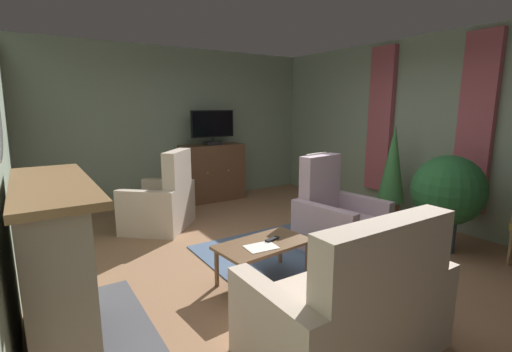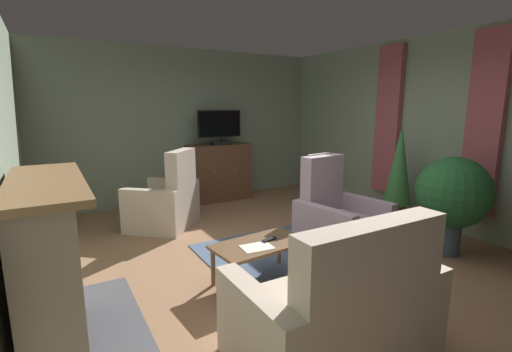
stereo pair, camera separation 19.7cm
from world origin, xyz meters
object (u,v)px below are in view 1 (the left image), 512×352
object	(u,v)px
tv_cabinet	(213,174)
sofa_floral	(350,309)
potted_plant_leafy_by_curtain	(392,169)
tv_remote	(272,239)
armchair_facing_sofa	(162,204)
armchair_by_fireplace	(337,221)
potted_plant_tall_palm_by_window	(448,192)
folded_newspaper	(261,247)
coffee_table	(263,248)
fireplace	(59,274)
television	(213,126)

from	to	relation	value
tv_cabinet	sofa_floral	xyz separation A→B (m)	(-1.11, -4.43, -0.16)
tv_cabinet	potted_plant_leafy_by_curtain	distance (m)	3.16
tv_cabinet	tv_remote	distance (m)	3.32
armchair_facing_sofa	sofa_floral	bearing A→B (deg)	-86.19
tv_remote	armchair_by_fireplace	distance (m)	1.20
sofa_floral	potted_plant_tall_palm_by_window	size ratio (longest dim) A/B	1.19
tv_remote	folded_newspaper	size ratio (longest dim) A/B	0.57
folded_newspaper	sofa_floral	xyz separation A→B (m)	(-0.01, -1.14, -0.07)
coffee_table	folded_newspaper	xyz separation A→B (m)	(-0.08, -0.09, 0.05)
folded_newspaper	coffee_table	bearing A→B (deg)	51.03
folded_newspaper	sofa_floral	bearing A→B (deg)	-85.56
tv_cabinet	fireplace	bearing A→B (deg)	-130.46
coffee_table	fireplace	bearing A→B (deg)	-177.49
potted_plant_leafy_by_curtain	folded_newspaper	bearing A→B (deg)	-167.03
fireplace	tv_remote	world-z (taller)	fireplace
coffee_table	tv_remote	xyz separation A→B (m)	(0.11, 0.01, 0.06)
armchair_by_fireplace	potted_plant_leafy_by_curtain	distance (m)	1.55
television	armchair_facing_sofa	xyz separation A→B (m)	(-1.33, -1.00, -1.03)
tv_remote	sofa_floral	size ratio (longest dim) A/B	0.12
coffee_table	armchair_facing_sofa	distance (m)	2.18
coffee_table	armchair_facing_sofa	bearing A→B (deg)	98.44
folded_newspaper	potted_plant_leafy_by_curtain	bearing A→B (deg)	18.00
tv_cabinet	coffee_table	xyz separation A→B (m)	(-1.01, -3.20, -0.14)
fireplace	folded_newspaper	bearing A→B (deg)	-0.25
armchair_by_fireplace	tv_remote	bearing A→B (deg)	-168.28
sofa_floral	armchair_facing_sofa	world-z (taller)	armchair_facing_sofa
potted_plant_leafy_by_curtain	tv_remote	bearing A→B (deg)	-168.00
armchair_facing_sofa	television	bearing A→B (deg)	36.80
tv_cabinet	armchair_facing_sofa	xyz separation A→B (m)	(-1.33, -1.05, -0.15)
sofa_floral	fireplace	bearing A→B (deg)	145.75
tv_cabinet	tv_remote	size ratio (longest dim) A/B	6.86
tv_remote	potted_plant_leafy_by_curtain	bearing A→B (deg)	-2.98
sofa_floral	armchair_facing_sofa	size ratio (longest dim) A/B	1.15
coffee_table	armchair_by_fireplace	size ratio (longest dim) A/B	0.85
coffee_table	folded_newspaper	size ratio (longest dim) A/B	3.28
coffee_table	television	bearing A→B (deg)	72.18
sofa_floral	potted_plant_leafy_by_curtain	size ratio (longest dim) A/B	0.95
armchair_by_fireplace	potted_plant_leafy_by_curtain	bearing A→B (deg)	12.23
potted_plant_tall_palm_by_window	potted_plant_leafy_by_curtain	bearing A→B (deg)	68.82
folded_newspaper	armchair_facing_sofa	size ratio (longest dim) A/B	0.24
fireplace	television	distance (m)	4.35
television	coffee_table	xyz separation A→B (m)	(-1.01, -3.15, -1.02)
tv_remote	folded_newspaper	bearing A→B (deg)	-169.99
tv_cabinet	armchair_by_fireplace	bearing A→B (deg)	-84.79
armchair_facing_sofa	potted_plant_leafy_by_curtain	bearing A→B (deg)	-27.59
sofa_floral	potted_plant_leafy_by_curtain	world-z (taller)	potted_plant_leafy_by_curtain
fireplace	tv_cabinet	size ratio (longest dim) A/B	1.33
coffee_table	armchair_by_fireplace	distance (m)	1.31
coffee_table	armchair_facing_sofa	world-z (taller)	armchair_facing_sofa
fireplace	potted_plant_leafy_by_curtain	bearing A→B (deg)	8.07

